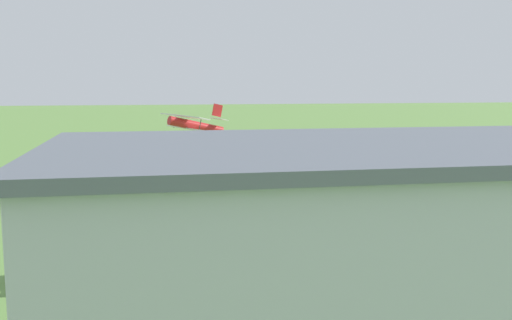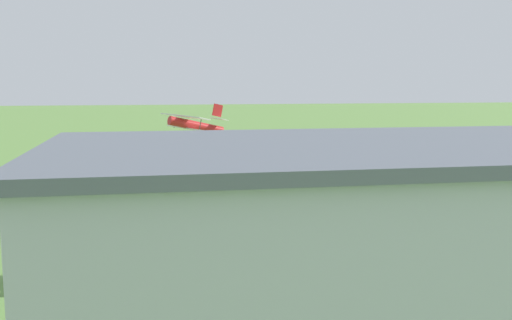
{
  "view_description": "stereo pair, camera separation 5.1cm",
  "coord_description": "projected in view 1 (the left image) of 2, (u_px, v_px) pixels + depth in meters",
  "views": [
    {
      "loc": [
        14.32,
        58.23,
        9.59
      ],
      "look_at": [
        6.05,
        13.79,
        3.51
      ],
      "focal_mm": 40.33,
      "sensor_mm": 36.0,
      "label": 1
    },
    {
      "loc": [
        14.27,
        58.24,
        9.59
      ],
      "look_at": [
        6.05,
        13.79,
        3.51
      ],
      "focal_mm": 40.33,
      "sensor_mm": 36.0,
      "label": 2
    }
  ],
  "objects": [
    {
      "name": "ground_plane",
      "position": [
        288.0,
        174.0,
        60.61
      ],
      "size": [
        400.0,
        400.0,
        0.0
      ],
      "primitive_type": "plane",
      "color": "#608C42"
    },
    {
      "name": "biplane",
      "position": [
        193.0,
        125.0,
        61.27
      ],
      "size": [
        7.24,
        9.37,
        4.01
      ],
      "color": "#B21E1E"
    },
    {
      "name": "car_blue",
      "position": [
        62.0,
        262.0,
        28.25
      ],
      "size": [
        2.19,
        4.24,
        1.61
      ],
      "color": "#23389E",
      "rests_on": "ground_plane"
    },
    {
      "name": "person_at_fence_line",
      "position": [
        127.0,
        265.0,
        27.97
      ],
      "size": [
        0.48,
        0.48,
        1.63
      ],
      "color": "#72338C",
      "rests_on": "ground_plane"
    },
    {
      "name": "person_watching_takeoff",
      "position": [
        180.0,
        247.0,
        30.92
      ],
      "size": [
        0.41,
        0.41,
        1.67
      ],
      "color": "#B23333",
      "rests_on": "ground_plane"
    }
  ]
}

